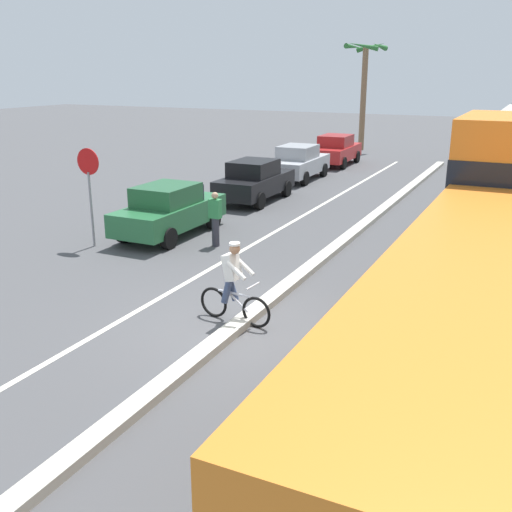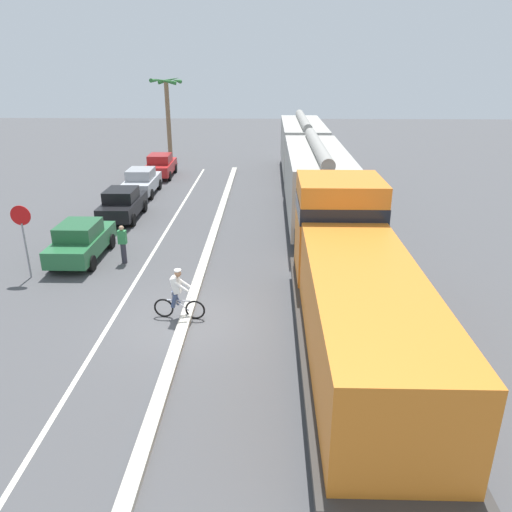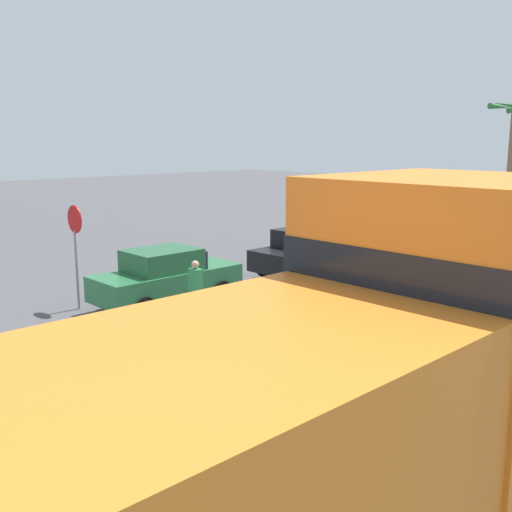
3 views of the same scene
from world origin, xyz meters
name	(u,v)px [view 3 (image 3 of 3)]	position (x,y,z in m)	size (l,w,h in m)	color
ground_plane	(83,430)	(0.00, 0.00, 0.00)	(120.00, 120.00, 0.00)	#4C4C4F
median_curb	(324,341)	(0.00, 6.00, 0.08)	(0.36, 36.00, 0.16)	beige
lane_stripe	(253,321)	(-2.40, 6.00, 0.00)	(0.14, 36.00, 0.01)	silver
locomotive	(224,493)	(5.05, -1.30, 1.80)	(3.10, 11.61, 4.20)	orange
parked_car_green	(166,277)	(-5.20, 5.30, 0.82)	(1.84, 4.20, 1.62)	#286B3D
parked_car_black	(307,252)	(-5.06, 11.09, 0.82)	(1.87, 4.22, 1.62)	black
parked_car_silver	(388,235)	(-5.29, 16.26, 0.82)	(1.88, 4.22, 1.62)	#B7BABF
parked_car_red	(454,223)	(-5.15, 21.37, 0.82)	(1.91, 4.24, 1.62)	red
cyclist	(85,375)	(-0.24, 0.20, 0.82)	(1.71, 0.50, 1.71)	black
stop_sign	(75,237)	(-6.56, 3.32, 2.02)	(0.76, 0.08, 2.88)	gray
pedestrian_by_cars	(196,290)	(-3.33, 4.89, 0.85)	(0.34, 0.22, 1.62)	#33333D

